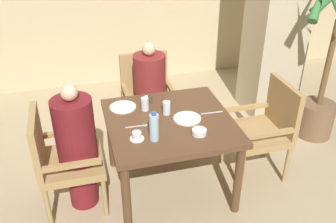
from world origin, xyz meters
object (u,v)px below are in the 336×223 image
object	(u,v)px
chair_left_side	(61,157)
chair_right_side	(265,126)
diner_in_left_chair	(77,146)
water_bottle	(154,127)
plate_main_left	(187,118)
teacup_with_saucer	(137,136)
plate_main_right	(123,107)
chair_far_side	(147,94)
potted_palm	(324,83)
glass_tall_mid	(166,108)
diner_in_far_chair	(150,94)
bowl_small	(199,132)
glass_tall_near	(145,104)

from	to	relation	value
chair_left_side	chair_right_side	distance (m)	1.83
diner_in_left_chair	chair_right_side	xyz separation A→B (m)	(1.69, 0.00, -0.08)
chair_right_side	water_bottle	distance (m)	1.18
plate_main_left	teacup_with_saucer	distance (m)	0.50
plate_main_right	teacup_with_saucer	distance (m)	0.52
chair_left_side	chair_far_side	world-z (taller)	same
potted_palm	glass_tall_mid	bearing A→B (deg)	-169.79
chair_far_side	plate_main_right	size ratio (longest dim) A/B	3.92
chair_left_side	plate_main_right	bearing A→B (deg)	27.94
diner_in_far_chair	teacup_with_saucer	bearing A→B (deg)	-108.11
diner_in_left_chair	potted_palm	xyz separation A→B (m)	(2.56, 0.42, 0.05)
water_bottle	bowl_small	bearing A→B (deg)	-2.69
chair_left_side	glass_tall_mid	size ratio (longest dim) A/B	7.80
teacup_with_saucer	bowl_small	distance (m)	0.49
plate_main_left	potted_palm	bearing A→B (deg)	15.33
chair_far_side	glass_tall_mid	distance (m)	0.84
potted_palm	plate_main_right	world-z (taller)	potted_palm
chair_far_side	glass_tall_mid	bearing A→B (deg)	-90.14
chair_far_side	water_bottle	bearing A→B (deg)	-99.37
chair_left_side	potted_palm	world-z (taller)	potted_palm
bowl_small	glass_tall_mid	xyz separation A→B (m)	(-0.17, 0.37, 0.04)
diner_in_left_chair	chair_far_side	size ratio (longest dim) A/B	1.25
chair_left_side	diner_in_left_chair	distance (m)	0.16
chair_right_side	plate_main_right	size ratio (longest dim) A/B	3.92
chair_far_side	teacup_with_saucer	xyz separation A→B (m)	(-0.32, -1.11, 0.24)
chair_right_side	potted_palm	bearing A→B (deg)	25.65
chair_left_side	glass_tall_near	distance (m)	0.82
chair_left_side	diner_in_far_chair	world-z (taller)	diner_in_far_chair
plate_main_left	water_bottle	distance (m)	0.42
plate_main_right	water_bottle	bearing A→B (deg)	-74.42
diner_in_far_chair	plate_main_left	size ratio (longest dim) A/B	4.84
chair_far_side	diner_in_far_chair	distance (m)	0.16
diner_in_far_chair	plate_main_left	distance (m)	0.81
diner_in_far_chair	plate_main_left	world-z (taller)	diner_in_far_chair
chair_right_side	bowl_small	size ratio (longest dim) A/B	7.89
bowl_small	water_bottle	world-z (taller)	water_bottle
chair_left_side	bowl_small	distance (m)	1.14
plate_main_right	glass_tall_near	world-z (taller)	glass_tall_near
diner_in_left_chair	chair_left_side	bearing A→B (deg)	180.00
plate_main_left	teacup_with_saucer	size ratio (longest dim) A/B	2.08
water_bottle	glass_tall_mid	distance (m)	0.40
chair_left_side	plate_main_right	xyz separation A→B (m)	(0.57, 0.30, 0.22)
teacup_with_saucer	chair_far_side	bearing A→B (deg)	74.05
chair_far_side	glass_tall_near	size ratio (longest dim) A/B	7.80
chair_far_side	chair_right_side	bearing A→B (deg)	-44.52
diner_in_left_chair	plate_main_right	bearing A→B (deg)	35.13
chair_left_side	glass_tall_near	world-z (taller)	chair_left_side
water_bottle	diner_in_far_chair	bearing A→B (deg)	79.36
diner_in_left_chair	plate_main_left	world-z (taller)	diner_in_left_chair
chair_left_side	teacup_with_saucer	distance (m)	0.68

